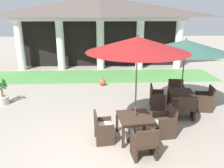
% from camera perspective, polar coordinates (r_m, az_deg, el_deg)
% --- Properties ---
extents(ground_plane, '(60.00, 60.00, 0.00)m').
position_cam_1_polar(ground_plane, '(6.13, -2.95, -16.81)').
color(ground_plane, '#9E9384').
extents(background_pavilion, '(11.20, 2.60, 4.44)m').
position_cam_1_polar(background_pavilion, '(14.22, -3.10, 17.36)').
color(background_pavilion, white).
rests_on(background_pavilion, ground).
extents(lawn_strip, '(13.00, 2.70, 0.01)m').
position_cam_1_polar(lawn_strip, '(12.82, -2.89, 2.06)').
color(lawn_strip, '#519347').
rests_on(lawn_strip, ground).
extents(patio_table_near_foreground, '(1.04, 1.04, 0.70)m').
position_cam_1_polar(patio_table_near_foreground, '(6.41, 5.89, -8.92)').
color(patio_table_near_foreground, '#38281E').
rests_on(patio_table_near_foreground, ground).
extents(patio_umbrella_near_foreground, '(2.67, 2.67, 2.97)m').
position_cam_1_polar(patio_umbrella_near_foreground, '(5.79, 6.54, 9.89)').
color(patio_umbrella_near_foreground, '#2D2D2D').
rests_on(patio_umbrella_near_foreground, ground).
extents(patio_chair_near_foreground_west, '(0.57, 0.63, 0.87)m').
position_cam_1_polar(patio_chair_near_foreground_west, '(6.34, -2.42, -11.24)').
color(patio_chair_near_foreground_west, '#38281E').
rests_on(patio_chair_near_foreground_west, ground).
extents(patio_chair_near_foreground_east, '(0.61, 0.62, 0.90)m').
position_cam_1_polar(patio_chair_near_foreground_east, '(6.79, 13.50, -9.60)').
color(patio_chair_near_foreground_east, '#38281E').
rests_on(patio_chair_near_foreground_east, ground).
extents(patio_chair_near_foreground_south, '(0.65, 0.58, 0.85)m').
position_cam_1_polar(patio_chair_near_foreground_south, '(5.74, 8.35, -14.74)').
color(patio_chair_near_foreground_south, '#38281E').
rests_on(patio_chair_near_foreground_south, ground).
extents(patio_table_mid_left, '(0.97, 0.97, 0.70)m').
position_cam_1_polar(patio_table_mid_left, '(8.67, 17.21, -2.40)').
color(patio_table_mid_left, '#38281E').
rests_on(patio_table_mid_left, ground).
extents(patio_umbrella_mid_left, '(2.91, 2.91, 2.65)m').
position_cam_1_polar(patio_umbrella_mid_left, '(8.26, 18.34, 9.21)').
color(patio_umbrella_mid_left, '#2D2D2D').
rests_on(patio_umbrella_mid_left, ground).
extents(patio_chair_mid_left_south, '(0.69, 0.59, 0.89)m').
position_cam_1_polar(patio_chair_mid_left_south, '(7.93, 18.29, -5.86)').
color(patio_chair_mid_left_south, '#38281E').
rests_on(patio_chair_mid_left_south, ground).
extents(patio_chair_mid_left_west, '(0.61, 0.68, 0.90)m').
position_cam_1_polar(patio_chair_mid_left_west, '(8.60, 11.26, -3.48)').
color(patio_chair_mid_left_west, '#38281E').
rests_on(patio_chair_mid_left_west, ground).
extents(patio_chair_mid_left_east, '(0.64, 0.68, 0.91)m').
position_cam_1_polar(patio_chair_mid_left_east, '(8.96, 22.70, -3.64)').
color(patio_chair_mid_left_east, '#38281E').
rests_on(patio_chair_mid_left_east, ground).
extents(patio_chair_mid_left_north, '(0.71, 0.66, 0.84)m').
position_cam_1_polar(patio_chair_mid_left_north, '(9.57, 16.10, -1.75)').
color(patio_chair_mid_left_north, '#38281E').
rests_on(patio_chair_mid_left_north, ground).
extents(potted_palm_left_edge, '(0.53, 0.55, 1.12)m').
position_cam_1_polar(potted_palm_left_edge, '(9.81, -26.30, -2.52)').
color(potted_palm_left_edge, '#B2AD9E').
rests_on(potted_palm_left_edge, ground).
extents(terracotta_urn, '(0.32, 0.32, 0.44)m').
position_cam_1_polar(terracotta_urn, '(11.10, -2.51, 0.52)').
color(terracotta_urn, '#9E5633').
rests_on(terracotta_urn, ground).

